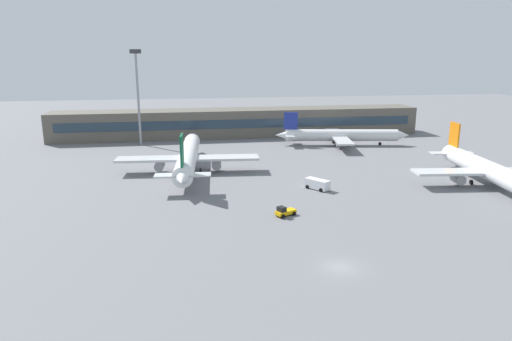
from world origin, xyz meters
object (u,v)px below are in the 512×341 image
at_px(airplane_near, 491,172).
at_px(floodlight_tower_west, 138,91).
at_px(airplane_mid, 188,156).
at_px(baggage_tug_yellow, 285,211).
at_px(airplane_far, 342,135).
at_px(service_van_white, 317,184).

bearing_deg(airplane_near, floodlight_tower_west, 141.30).
distance_m(airplane_mid, baggage_tug_yellow, 37.55).
bearing_deg(floodlight_tower_west, airplane_far, -10.12).
height_order(baggage_tug_yellow, service_van_white, service_van_white).
bearing_deg(airplane_far, airplane_mid, -152.57).
distance_m(baggage_tug_yellow, service_van_white, 17.56).
bearing_deg(service_van_white, airplane_mid, 141.83).
bearing_deg(airplane_far, baggage_tug_yellow, -118.11).
bearing_deg(airplane_mid, floodlight_tower_west, 111.20).
relative_size(airplane_mid, baggage_tug_yellow, 12.11).
relative_size(airplane_near, floodlight_tower_west, 1.58).
distance_m(airplane_mid, floodlight_tower_west, 39.26).
height_order(airplane_far, service_van_white, airplane_far).
bearing_deg(airplane_mid, baggage_tug_yellow, -66.09).
distance_m(airplane_near, floodlight_tower_west, 95.55).
bearing_deg(airplane_far, service_van_white, -115.61).
distance_m(airplane_near, service_van_white, 35.55).
bearing_deg(baggage_tug_yellow, service_van_white, 54.93).
distance_m(baggage_tug_yellow, floodlight_tower_west, 76.19).
bearing_deg(airplane_mid, airplane_near, -22.08).
relative_size(airplane_mid, floodlight_tower_west, 1.68).
height_order(airplane_near, floodlight_tower_west, floodlight_tower_west).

